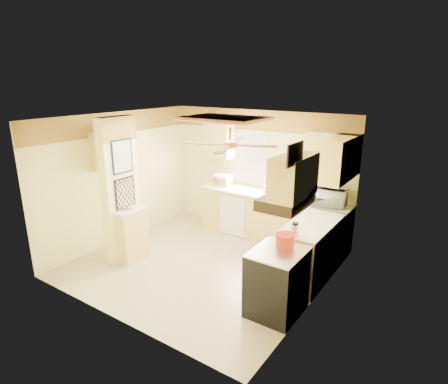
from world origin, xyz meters
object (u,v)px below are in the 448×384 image
Objects in this scene: microwave at (329,196)px; dutch_oven at (285,240)px; stove at (277,282)px; kettle at (295,229)px; bowl at (129,207)px.

microwave is 2.18× the size of dutch_oven.
stove is 0.79m from kettle.
microwave is at bearing 92.22° from kettle.
microwave reaches higher than stove.
dutch_oven reaches higher than bowl.
kettle is (-0.01, 0.55, 0.57)m from stove.
microwave reaches higher than bowl.
kettle reaches higher than dutch_oven.
microwave is 3.48m from bowl.
microwave is 3.04× the size of kettle.
kettle reaches higher than bowl.
bowl is (-2.78, -2.10, -0.14)m from microwave.
bowl is at bearing -169.50° from kettle.
bowl is (-2.85, 0.02, 0.50)m from stove.
kettle is at bearing 87.22° from microwave.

